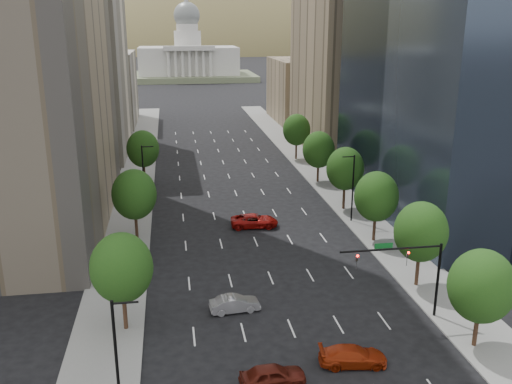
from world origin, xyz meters
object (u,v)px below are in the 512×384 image
car_silver (235,304)px  car_red_far (254,221)px  capitol (188,60)px  traffic_signal (412,265)px  car_red_near (353,356)px  car_maroon (273,376)px

car_silver → car_red_far: car_red_far is taller
capitol → traffic_signal: bearing=-87.3°
car_red_far → traffic_signal: bearing=-155.1°
traffic_signal → car_red_far: 27.22m
car_silver → traffic_signal: bearing=-109.6°
car_red_near → car_maroon: bearing=110.3°
car_maroon → car_red_far: size_ratio=0.80×
capitol → car_red_near: capitol is taller
car_red_near → traffic_signal: bearing=-43.5°
car_maroon → car_silver: car_maroon is taller
car_silver → car_red_far: (5.05, 21.27, 0.09)m
car_silver → capitol: bearing=-6.9°
car_silver → car_red_far: 21.86m
car_silver → car_red_far: size_ratio=0.75×
traffic_signal → car_silver: size_ratio=2.00×
traffic_signal → car_silver: 16.06m
car_red_near → capitol: bearing=7.4°
traffic_signal → car_maroon: bearing=-151.1°
traffic_signal → car_silver: bearing=166.1°
capitol → car_red_far: bearing=-89.8°
car_silver → car_red_far: bearing=-19.1°
traffic_signal → car_red_far: bearing=111.7°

